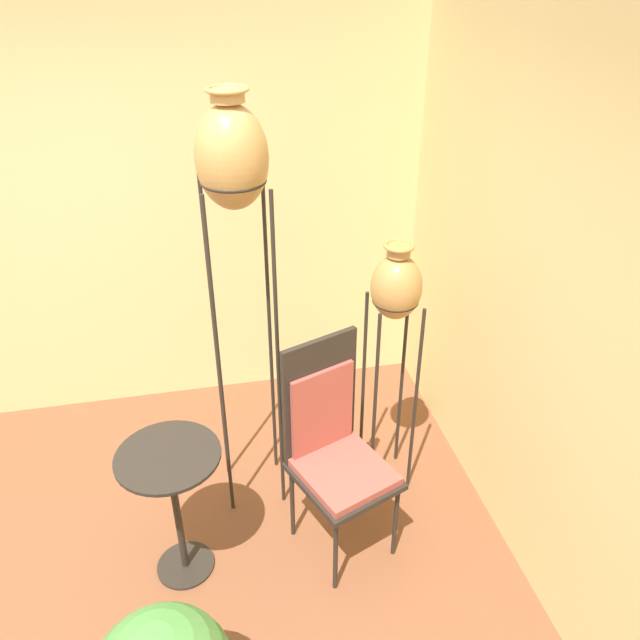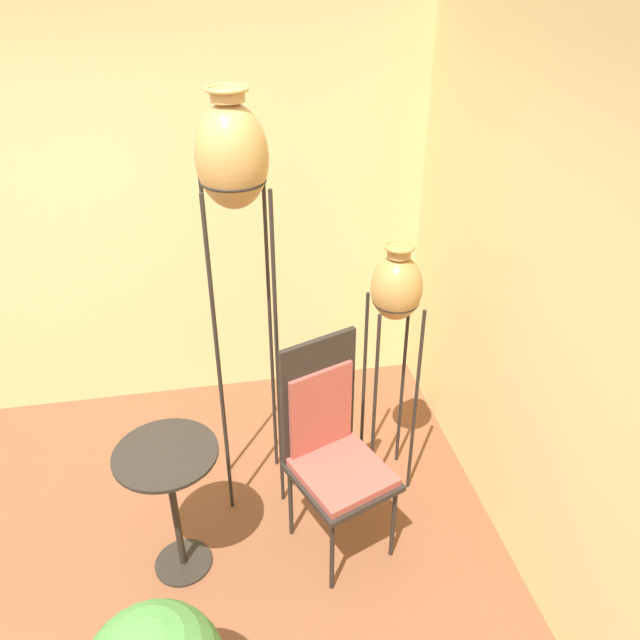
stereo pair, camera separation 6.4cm
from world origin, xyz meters
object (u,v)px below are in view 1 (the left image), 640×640
vase_stand_tall (233,169)px  chair (333,442)px  side_table (173,488)px  vase_stand_medium (396,294)px

vase_stand_tall → chair: size_ratio=1.92×
vase_stand_tall → side_table: (-0.42, -0.50, -1.37)m
side_table → vase_stand_tall: bearing=49.6°
vase_stand_medium → chair: size_ratio=1.29×
vase_stand_tall → chair: (0.37, -0.43, -1.28)m
side_table → chair: bearing=4.9°
vase_stand_tall → side_table: 1.52m
vase_stand_medium → vase_stand_tall: bearing=174.7°
vase_stand_tall → side_table: vase_stand_tall is taller
vase_stand_tall → vase_stand_medium: 1.03m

